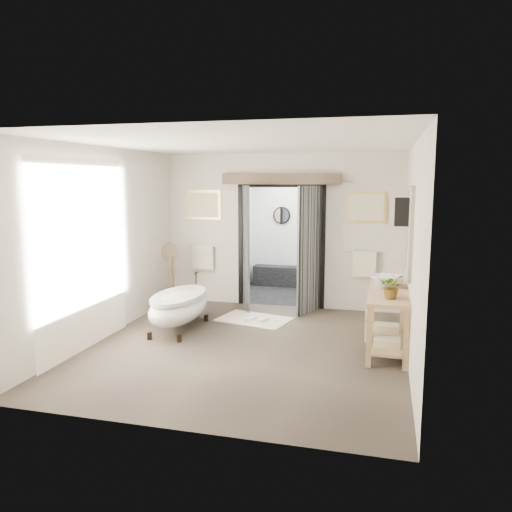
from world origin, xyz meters
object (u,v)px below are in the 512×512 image
clawfoot_tub (179,306)px  rug (254,319)px  vanity (386,315)px  basin (385,281)px

clawfoot_tub → rug: bearing=40.3°
clawfoot_tub → vanity: 3.23m
clawfoot_tub → vanity: (3.22, -0.17, 0.11)m
vanity → rug: 2.48m
basin → clawfoot_tub: bearing=-160.9°
rug → basin: (2.17, -0.67, 0.92)m
clawfoot_tub → basin: bearing=3.5°
vanity → rug: (-2.20, 1.03, -0.50)m
vanity → clawfoot_tub: bearing=177.0°
rug → clawfoot_tub: bearing=-139.7°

